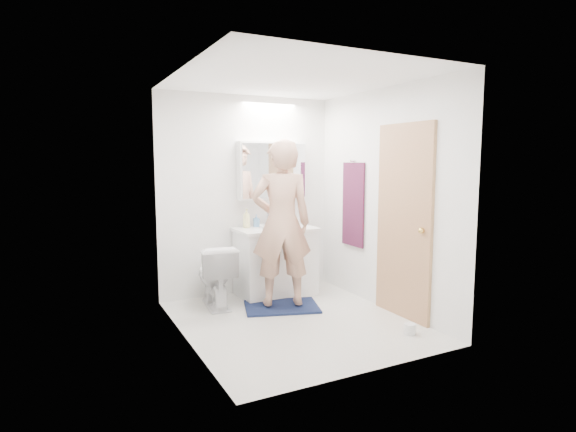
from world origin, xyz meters
TOP-DOWN VIEW (x-y plane):
  - floor at (0.00, 0.00)m, footprint 2.50×2.50m
  - ceiling at (0.00, 0.00)m, footprint 2.50×2.50m
  - wall_back at (0.00, 1.25)m, footprint 2.50×0.00m
  - wall_front at (0.00, -1.25)m, footprint 2.50×0.00m
  - wall_left at (-1.10, 0.00)m, footprint 0.00×2.50m
  - wall_right at (1.10, 0.00)m, footprint 0.00×2.50m
  - vanity_cabinet at (0.24, 0.96)m, footprint 0.90×0.55m
  - countertop at (0.24, 0.96)m, footprint 0.95×0.58m
  - sink_basin at (0.24, 0.99)m, footprint 0.36×0.36m
  - faucet at (0.24, 1.19)m, footprint 0.02×0.02m
  - medicine_cabinet at (0.30, 1.18)m, footprint 0.88×0.14m
  - mirror_panel at (0.30, 1.10)m, footprint 0.84×0.01m
  - toilet at (-0.56, 0.85)m, footprint 0.47×0.73m
  - bath_rug at (0.08, 0.46)m, footprint 0.93×0.77m
  - person at (0.08, 0.46)m, footprint 0.76×0.61m
  - door at (1.08, -0.35)m, footprint 0.04×0.80m
  - door_knob at (1.04, -0.65)m, footprint 0.06×0.06m
  - towel at (1.08, 0.55)m, footprint 0.02×0.42m
  - towel_hook at (1.07, 0.55)m, footprint 0.07×0.02m
  - soap_bottle_a at (-0.07, 1.11)m, footprint 0.09×0.09m
  - soap_bottle_b at (0.07, 1.15)m, footprint 0.08×0.08m
  - toothbrush_cup at (0.47, 1.12)m, footprint 0.14×0.14m
  - toilet_paper_roll at (0.81, -0.79)m, footprint 0.11×0.11m

SIDE VIEW (x-z plane):
  - floor at x=0.00m, z-range 0.00..0.00m
  - bath_rug at x=0.08m, z-range 0.00..0.02m
  - toilet_paper_roll at x=0.81m, z-range 0.00..0.10m
  - toilet at x=-0.56m, z-range 0.00..0.71m
  - vanity_cabinet at x=0.24m, z-range 0.00..0.78m
  - countertop at x=0.24m, z-range 0.78..0.82m
  - sink_basin at x=0.24m, z-range 0.82..0.85m
  - toothbrush_cup at x=0.47m, z-range 0.82..0.92m
  - soap_bottle_b at x=0.07m, z-range 0.82..0.97m
  - faucet at x=0.24m, z-range 0.82..0.98m
  - soap_bottle_a at x=-0.07m, z-range 0.82..1.05m
  - person at x=0.08m, z-range 0.05..1.85m
  - door_knob at x=1.04m, z-range 0.92..0.98m
  - door at x=1.08m, z-range 0.00..2.00m
  - towel at x=1.08m, z-range 0.60..1.60m
  - wall_back at x=0.00m, z-range -0.05..2.45m
  - wall_front at x=0.00m, z-range -0.05..2.45m
  - wall_left at x=-1.10m, z-range -0.05..2.45m
  - wall_right at x=1.10m, z-range -0.05..2.45m
  - medicine_cabinet at x=0.30m, z-range 1.15..1.85m
  - mirror_panel at x=0.30m, z-range 1.17..1.83m
  - towel_hook at x=1.07m, z-range 1.61..1.63m
  - ceiling at x=0.00m, z-range 2.40..2.40m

